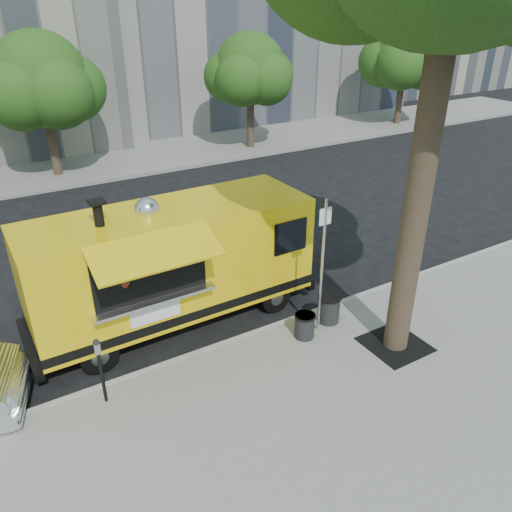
{
  "coord_description": "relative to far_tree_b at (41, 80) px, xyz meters",
  "views": [
    {
      "loc": [
        -4.16,
        -8.5,
        6.5
      ],
      "look_at": [
        0.92,
        0.0,
        1.43
      ],
      "focal_mm": 35.0,
      "sensor_mm": 36.0,
      "label": 1
    }
  ],
  "objects": [
    {
      "name": "trash_bin_left",
      "position": [
        2.15,
        -14.3,
        -3.39
      ],
      "size": [
        0.45,
        0.45,
        0.54
      ],
      "color": "black",
      "rests_on": "sidewalk"
    },
    {
      "name": "ground",
      "position": [
        1.0,
        -12.7,
        -3.83
      ],
      "size": [
        120.0,
        120.0,
        0.0
      ],
      "primitive_type": "plane",
      "color": "black",
      "rests_on": "ground"
    },
    {
      "name": "far_tree_b",
      "position": [
        0.0,
        0.0,
        0.0
      ],
      "size": [
        3.6,
        3.6,
        5.5
      ],
      "color": "#33261C",
      "rests_on": "far_sidewalk"
    },
    {
      "name": "food_truck",
      "position": [
        0.14,
        -12.13,
        -2.36
      ],
      "size": [
        6.42,
        3.01,
        3.14
      ],
      "rotation": [
        0.0,
        0.0,
        0.02
      ],
      "color": "yellow",
      "rests_on": "ground"
    },
    {
      "name": "curb",
      "position": [
        1.0,
        -13.63,
        -3.76
      ],
      "size": [
        60.0,
        0.14,
        0.16
      ],
      "primitive_type": "cube",
      "color": "#999993",
      "rests_on": "ground"
    },
    {
      "name": "far_sidewalk",
      "position": [
        1.0,
        0.8,
        -3.76
      ],
      "size": [
        60.0,
        5.0,
        0.15
      ],
      "primitive_type": "cube",
      "color": "gray",
      "rests_on": "ground"
    },
    {
      "name": "parking_meter",
      "position": [
        -2.0,
        -14.05,
        -2.85
      ],
      "size": [
        0.11,
        0.11,
        1.33
      ],
      "color": "black",
      "rests_on": "sidewalk"
    },
    {
      "name": "sign_post",
      "position": [
        2.55,
        -14.25,
        -1.98
      ],
      "size": [
        0.28,
        0.06,
        3.0
      ],
      "color": "silver",
      "rests_on": "sidewalk"
    },
    {
      "name": "trash_bin_right",
      "position": [
        2.95,
        -14.09,
        -3.35
      ],
      "size": [
        0.53,
        0.53,
        0.63
      ],
      "color": "black",
      "rests_on": "sidewalk"
    },
    {
      "name": "far_tree_c",
      "position": [
        9.0,
        -0.3,
        -0.12
      ],
      "size": [
        3.24,
        3.24,
        5.21
      ],
      "color": "#33261C",
      "rests_on": "far_sidewalk"
    },
    {
      "name": "far_tree_d",
      "position": [
        19.0,
        -0.1,
        0.06
      ],
      "size": [
        3.78,
        3.78,
        5.64
      ],
      "color": "#33261C",
      "rests_on": "far_sidewalk"
    },
    {
      "name": "tree_well",
      "position": [
        3.6,
        -15.5,
        -3.68
      ],
      "size": [
        1.2,
        1.2,
        0.02
      ],
      "primitive_type": "cube",
      "color": "black",
      "rests_on": "sidewalk"
    },
    {
      "name": "sidewalk",
      "position": [
        1.0,
        -16.7,
        -3.76
      ],
      "size": [
        60.0,
        6.0,
        0.15
      ],
      "primitive_type": "cube",
      "color": "gray",
      "rests_on": "ground"
    }
  ]
}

